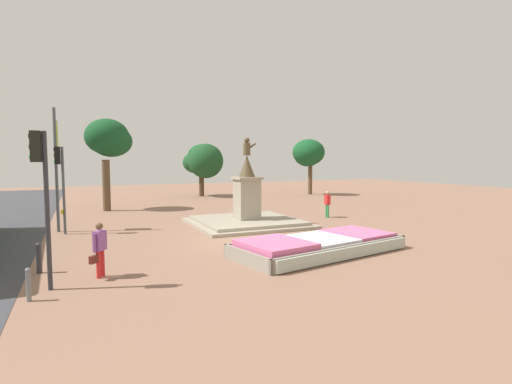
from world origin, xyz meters
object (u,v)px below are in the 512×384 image
object	(u,v)px
banner_pole	(56,167)
kerb_bollard_mid_a	(39,257)
kerb_bollard_south	(28,284)
pedestrian_crossing_plaza	(327,202)
flower_planter	(319,245)
traffic_light_mid_block	(61,175)
statue_monument	(247,212)
pedestrian_with_handbag	(99,247)
traffic_light_near_crossing	(42,181)

from	to	relation	value
banner_pole	kerb_bollard_mid_a	distance (m)	7.98
kerb_bollard_mid_a	kerb_bollard_south	bearing A→B (deg)	-90.41
pedestrian_crossing_plaza	kerb_bollard_mid_a	distance (m)	15.93
flower_planter	traffic_light_mid_block	bearing A→B (deg)	137.74
pedestrian_crossing_plaza	kerb_bollard_mid_a	xyz separation A→B (m)	(-14.65, -6.24, -0.41)
flower_planter	traffic_light_mid_block	xyz separation A→B (m)	(-8.77, 7.96, 2.47)
traffic_light_mid_block	banner_pole	bearing A→B (deg)	103.47
flower_planter	banner_pole	bearing A→B (deg)	135.55
traffic_light_mid_block	kerb_bollard_south	xyz separation A→B (m)	(-0.45, -9.35, -2.32)
statue_monument	pedestrian_with_handbag	size ratio (longest dim) A/B	3.51
pedestrian_with_handbag	kerb_bollard_south	size ratio (longest dim) A/B	1.94
statue_monument	kerb_bollard_south	bearing A→B (deg)	-137.75
kerb_bollard_mid_a	traffic_light_near_crossing	bearing A→B (deg)	-80.73
flower_planter	kerb_bollard_south	world-z (taller)	kerb_bollard_south
pedestrian_with_handbag	kerb_bollard_mid_a	distance (m)	2.12
kerb_bollard_south	pedestrian_crossing_plaza	bearing A→B (deg)	31.23
flower_planter	pedestrian_crossing_plaza	world-z (taller)	pedestrian_crossing_plaza
traffic_light_near_crossing	banner_pole	size ratio (longest dim) A/B	0.71
traffic_light_near_crossing	pedestrian_crossing_plaza	size ratio (longest dim) A/B	2.64
traffic_light_mid_block	kerb_bollard_south	bearing A→B (deg)	-92.76
traffic_light_near_crossing	banner_pole	distance (m)	9.42
traffic_light_mid_block	kerb_bollard_mid_a	distance (m)	7.09
flower_planter	traffic_light_near_crossing	world-z (taller)	traffic_light_near_crossing
pedestrian_with_handbag	kerb_bollard_mid_a	bearing A→B (deg)	143.22
flower_planter	banner_pole	distance (m)	12.87
kerb_bollard_south	banner_pole	bearing A→B (deg)	88.58
statue_monument	kerb_bollard_mid_a	distance (m)	10.94
pedestrian_with_handbag	kerb_bollard_mid_a	world-z (taller)	pedestrian_with_handbag
traffic_light_mid_block	flower_planter	bearing A→B (deg)	-42.26
flower_planter	kerb_bollard_mid_a	bearing A→B (deg)	172.20
flower_planter	statue_monument	bearing A→B (deg)	89.35
pedestrian_with_handbag	pedestrian_crossing_plaza	size ratio (longest dim) A/B	1.02
pedestrian_with_handbag	kerb_bollard_south	bearing A→B (deg)	-140.32
kerb_bollard_mid_a	flower_planter	bearing A→B (deg)	-7.80
flower_planter	banner_pole	size ratio (longest dim) A/B	1.19
traffic_light_near_crossing	kerb_bollard_south	world-z (taller)	traffic_light_near_crossing
traffic_light_near_crossing	pedestrian_with_handbag	bearing A→B (deg)	25.14
flower_planter	pedestrian_with_handbag	world-z (taller)	pedestrian_with_handbag
statue_monument	pedestrian_crossing_plaza	xyz separation A→B (m)	(5.37, 0.45, 0.23)
flower_planter	banner_pole	world-z (taller)	banner_pole
flower_planter	pedestrian_with_handbag	size ratio (longest dim) A/B	4.32
traffic_light_mid_block	banner_pole	world-z (taller)	banner_pole
banner_pole	kerb_bollard_south	size ratio (longest dim) A/B	7.04
banner_pole	pedestrian_crossing_plaza	distance (m)	14.64
pedestrian_crossing_plaza	kerb_bollard_south	size ratio (longest dim) A/B	1.90
traffic_light_near_crossing	pedestrian_crossing_plaza	world-z (taller)	traffic_light_near_crossing
statue_monument	flower_planter	bearing A→B (deg)	-90.65
statue_monument	traffic_light_near_crossing	xyz separation A→B (m)	(-8.97, -7.68, 2.22)
flower_planter	statue_monument	size ratio (longest dim) A/B	1.23
kerb_bollard_mid_a	statue_monument	bearing A→B (deg)	32.00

